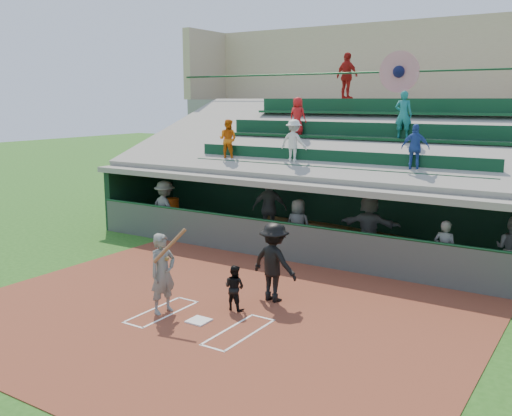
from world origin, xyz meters
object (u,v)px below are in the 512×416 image
Objects in this scene: batter_at_plate at (163,273)px; water_cooler at (173,204)px; catcher at (234,287)px; home_plate at (199,321)px; white_table at (173,220)px.

water_cooler is at bearing 129.22° from batter_at_plate.
water_cooler reaches higher than catcher.
batter_at_plate is at bearing 179.17° from home_plate.
water_cooler is at bearing 96.95° from white_table.
batter_at_plate is 8.10m from water_cooler.
batter_at_plate is 1.93× the size of catcher.
catcher is at bearing 76.85° from home_plate.
batter_at_plate is 1.60m from catcher.
catcher is at bearing 38.96° from batter_at_plate.
batter_at_plate is at bearing -32.65° from white_table.
white_table is at bearing -101.03° from water_cooler.
batter_at_plate is 8.10m from white_table.
water_cooler reaches higher than home_plate.
home_plate is 1.31m from batter_at_plate.
catcher reaches higher than white_table.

